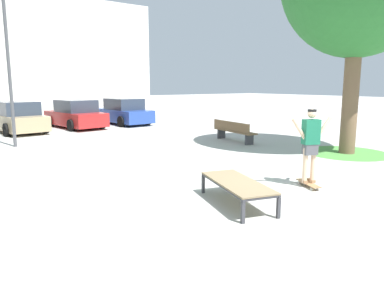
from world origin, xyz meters
name	(u,v)px	position (x,y,z in m)	size (l,w,h in m)	color
ground_plane	(265,201)	(0.00, 0.00, 0.00)	(120.00, 120.00, 0.00)	#B7B5AD
skate_box	(237,184)	(-0.57, 0.21, 0.41)	(1.27, 2.04, 0.46)	#38383D
skateboard	(308,183)	(1.60, 0.14, 0.08)	(0.50, 0.81, 0.09)	#9E754C
skater	(310,141)	(1.60, 0.14, 1.07)	(0.95, 0.47, 1.69)	beige
grass_patch_near_right	(346,153)	(6.12, 1.89, 0.00)	(2.82, 2.82, 0.01)	#519342
car_tan	(17,118)	(-1.90, 14.38, 0.69)	(2.26, 4.36, 1.50)	tan
car_red	(75,115)	(0.97, 14.49, 0.69)	(2.33, 4.39, 1.50)	red
car_blue	(123,112)	(3.84, 14.64, 0.69)	(2.17, 4.32, 1.50)	#28479E
park_bench	(234,131)	(4.67, 6.02, 0.45)	(0.71, 2.43, 0.83)	brown
light_post	(7,42)	(-2.83, 9.95, 3.83)	(0.36, 0.36, 5.83)	#4C4C51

